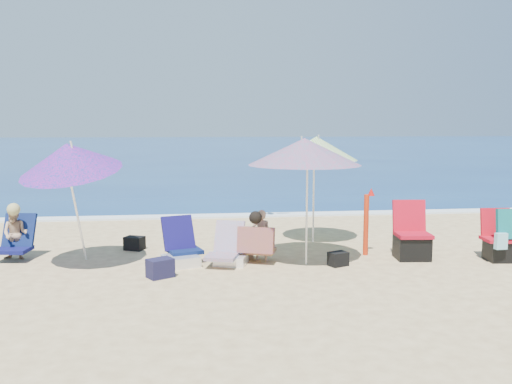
{
  "coord_description": "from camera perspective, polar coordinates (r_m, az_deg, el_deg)",
  "views": [
    {
      "loc": [
        -1.35,
        -7.83,
        2.21
      ],
      "look_at": [
        -0.3,
        1.0,
        1.1
      ],
      "focal_mm": 38.36,
      "sensor_mm": 36.0,
      "label": 1
    }
  ],
  "objects": [
    {
      "name": "bag_navy_b",
      "position": [
        10.14,
        16.4,
        -4.97
      ],
      "size": [
        0.43,
        0.37,
        0.28
      ],
      "color": "#192339",
      "rests_on": "ground"
    },
    {
      "name": "person_center",
      "position": [
        8.77,
        0.32,
        -4.72
      ],
      "size": [
        0.69,
        0.68,
        0.85
      ],
      "color": "tan",
      "rests_on": "ground"
    },
    {
      "name": "foam",
      "position": [
        13.19,
        -0.81,
        -2.45
      ],
      "size": [
        120.0,
        0.5,
        0.04
      ],
      "color": "white",
      "rests_on": "ground"
    },
    {
      "name": "bag_black_a",
      "position": [
        9.92,
        -12.55,
        -5.24
      ],
      "size": [
        0.39,
        0.35,
        0.24
      ],
      "color": "black",
      "rests_on": "ground"
    },
    {
      "name": "ground",
      "position": [
        8.25,
        2.92,
        -8.43
      ],
      "size": [
        120.0,
        120.0,
        0.0
      ],
      "color": "#D8BC84",
      "rests_on": "ground"
    },
    {
      "name": "umbrella_striped",
      "position": [
        10.13,
        6.32,
        4.54
      ],
      "size": [
        1.72,
        1.72,
        2.02
      ],
      "color": "white",
      "rests_on": "ground"
    },
    {
      "name": "bag_tan",
      "position": [
        9.06,
        -1.48,
        -6.13
      ],
      "size": [
        0.38,
        0.33,
        0.27
      ],
      "color": "tan",
      "rests_on": "ground"
    },
    {
      "name": "chair_navy",
      "position": [
        8.81,
        -7.84,
        -6.2
      ],
      "size": [
        0.7,
        0.88,
        0.73
      ],
      "color": "#0B1740",
      "rests_on": "ground"
    },
    {
      "name": "umbrella_turquoise",
      "position": [
        8.5,
        5.08,
        4.21
      ],
      "size": [
        1.98,
        1.98,
        2.03
      ],
      "color": "white",
      "rests_on": "ground"
    },
    {
      "name": "bag_navy_a",
      "position": [
        8.1,
        -9.96,
        -7.82
      ],
      "size": [
        0.43,
        0.4,
        0.27
      ],
      "color": "#181632",
      "rests_on": "ground"
    },
    {
      "name": "umbrella_blue",
      "position": [
        8.66,
        -18.92,
        3.41
      ],
      "size": [
        2.03,
        2.07,
        2.09
      ],
      "color": "white",
      "rests_on": "ground"
    },
    {
      "name": "person_left",
      "position": [
        9.79,
        -23.8,
        -3.99
      ],
      "size": [
        0.59,
        0.68,
        0.94
      ],
      "color": "tan",
      "rests_on": "ground"
    },
    {
      "name": "chair_rainbow",
      "position": [
        8.7,
        -2.86,
        -6.41
      ],
      "size": [
        0.74,
        0.77,
        0.67
      ],
      "color": "#D7524B",
      "rests_on": "ground"
    },
    {
      "name": "furled_umbrella",
      "position": [
        9.41,
        11.5,
        -2.72
      ],
      "size": [
        0.21,
        0.15,
        1.14
      ],
      "color": "red",
      "rests_on": "ground"
    },
    {
      "name": "bag_black_b",
      "position": [
        8.71,
        8.56,
        -6.92
      ],
      "size": [
        0.34,
        0.3,
        0.22
      ],
      "color": "black",
      "rests_on": "ground"
    },
    {
      "name": "sea",
      "position": [
        52.9,
        -5.32,
        4.64
      ],
      "size": [
        120.0,
        80.0,
        0.12
      ],
      "color": "navy",
      "rests_on": "ground"
    },
    {
      "name": "camp_chair_left",
      "position": [
        9.39,
        15.92,
        -4.99
      ],
      "size": [
        0.59,
        0.61,
        0.95
      ],
      "color": "#A60B20",
      "rests_on": "ground"
    },
    {
      "name": "camp_chair_right",
      "position": [
        9.72,
        24.26,
        -4.75
      ],
      "size": [
        0.57,
        0.59,
        0.88
      ],
      "color": "#B20C1D",
      "rests_on": "ground"
    }
  ]
}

